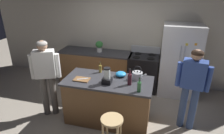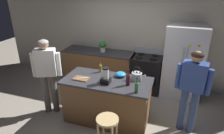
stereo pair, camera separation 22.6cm
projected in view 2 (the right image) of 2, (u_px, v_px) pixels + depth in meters
ground_plane at (107, 119)px, 4.09m from camera, size 14.00×14.00×0.00m
back_wall at (131, 35)px, 5.25m from camera, size 8.00×0.10×2.70m
kitchen_island at (107, 100)px, 3.90m from camera, size 1.71×0.81×0.92m
back_counter_run at (99, 67)px, 5.49m from camera, size 2.00×0.64×0.92m
refrigerator at (183, 62)px, 4.63m from camera, size 0.90×0.73×1.78m
stove_range at (146, 73)px, 5.07m from camera, size 0.76×0.65×1.10m
person_by_island_left at (47, 70)px, 3.96m from camera, size 0.58×0.36×1.65m
person_by_sink_right at (192, 85)px, 3.41m from camera, size 0.60×0.29×1.62m
bar_stool at (107, 126)px, 3.09m from camera, size 0.36×0.36×0.68m
potted_plant at (103, 46)px, 5.20m from camera, size 0.20×0.20×0.30m
blender_appliance at (106, 77)px, 3.56m from camera, size 0.17×0.17×0.31m
bottle_vinegar at (101, 68)px, 4.03m from camera, size 0.06×0.06×0.24m
bottle_wine at (128, 79)px, 3.49m from camera, size 0.08×0.08×0.32m
bottle_olive_oil at (137, 87)px, 3.25m from camera, size 0.07×0.07×0.28m
mixing_bowl at (120, 74)px, 3.85m from camera, size 0.21×0.21×0.09m
tea_kettle at (137, 76)px, 3.71m from camera, size 0.28×0.20×0.27m
cutting_board at (81, 78)px, 3.76m from camera, size 0.30×0.20×0.02m
chef_knife at (82, 78)px, 3.75m from camera, size 0.21×0.13×0.01m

